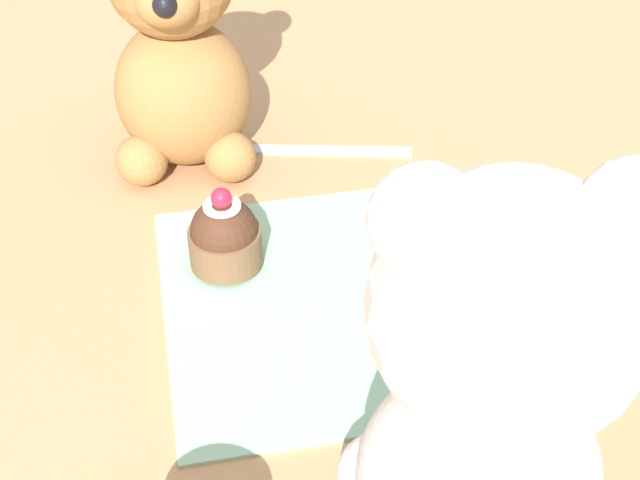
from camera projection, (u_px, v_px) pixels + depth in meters
The scene contains 7 objects.
ground_plane at pixel (320, 303), 0.60m from camera, with size 4.00×4.00×0.00m, color tan.
knitted_placemat at pixel (320, 300), 0.60m from camera, with size 0.21×0.23×0.01m, color #8EBC99.
teddy_bear_cream at pixel (490, 393), 0.39m from camera, with size 0.13×0.13×0.24m.
teddy_bear_tan at pixel (178, 46), 0.67m from camera, with size 0.12×0.12×0.22m.
cupcake_near_cream_bear at pixel (420, 262), 0.59m from camera, with size 0.05×0.05×0.07m.
cupcake_near_tan_bear at pixel (225, 237), 0.61m from camera, with size 0.05×0.05×0.06m.
teaspoon at pixel (331, 150), 0.74m from camera, with size 0.13×0.01×0.01m, color silver.
Camera 1 is at (0.09, 0.43, 0.42)m, focal length 50.00 mm.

